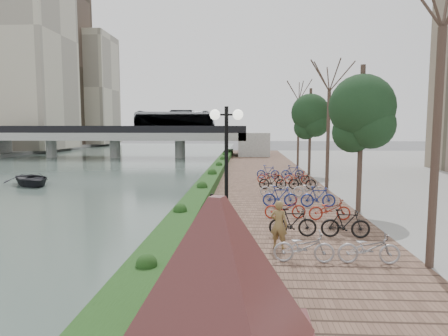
# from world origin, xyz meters

# --- Properties ---
(ground) EXTENTS (220.00, 220.00, 0.00)m
(ground) POSITION_xyz_m (0.00, 0.00, 0.00)
(ground) COLOR #59595B
(ground) RESTS_ON ground
(river_water) EXTENTS (30.00, 130.00, 0.02)m
(river_water) POSITION_xyz_m (-15.00, 25.00, 0.01)
(river_water) COLOR #475952
(river_water) RESTS_ON ground
(promenade) EXTENTS (8.00, 75.00, 0.50)m
(promenade) POSITION_xyz_m (4.00, 17.50, 0.25)
(promenade) COLOR brown
(promenade) RESTS_ON ground
(hedge) EXTENTS (1.10, 56.00, 0.60)m
(hedge) POSITION_xyz_m (0.60, 20.00, 0.80)
(hedge) COLOR #1D3B15
(hedge) RESTS_ON promenade
(chain_fence) EXTENTS (0.10, 14.10, 0.70)m
(chain_fence) POSITION_xyz_m (1.40, 2.00, 0.85)
(chain_fence) COLOR black
(chain_fence) RESTS_ON promenade
(granite_monument) EXTENTS (4.99, 4.99, 2.77)m
(granite_monument) POSITION_xyz_m (2.50, -2.82, 1.90)
(granite_monument) COLOR #4F2224
(granite_monument) RESTS_ON promenade
(lamppost) EXTENTS (1.02, 0.32, 4.45)m
(lamppost) POSITION_xyz_m (2.35, 3.29, 3.74)
(lamppost) COLOR black
(lamppost) RESTS_ON promenade
(motorcycle) EXTENTS (1.03, 1.80, 1.07)m
(motorcycle) POSITION_xyz_m (3.05, -0.31, 1.04)
(motorcycle) COLOR black
(motorcycle) RESTS_ON promenade
(pedestrian) EXTENTS (0.66, 0.56, 1.53)m
(pedestrian) POSITION_xyz_m (4.00, 3.48, 1.27)
(pedestrian) COLOR olive
(pedestrian) RESTS_ON promenade
(bicycle_parking) EXTENTS (2.40, 19.89, 1.00)m
(bicycle_parking) POSITION_xyz_m (5.50, 11.26, 0.97)
(bicycle_parking) COLOR #9D9CA1
(bicycle_parking) RESTS_ON promenade
(street_trees) EXTENTS (3.20, 37.12, 6.80)m
(street_trees) POSITION_xyz_m (8.00, 12.68, 3.69)
(street_trees) COLOR #392A22
(street_trees) RESTS_ON promenade
(bridge) EXTENTS (36.00, 10.77, 6.50)m
(bridge) POSITION_xyz_m (-13.28, 45.00, 3.37)
(bridge) COLOR gray
(bridge) RESTS_ON ground
(boat) EXTENTS (5.28, 5.35, 0.91)m
(boat) POSITION_xyz_m (-12.78, 19.29, 0.47)
(boat) COLOR black
(boat) RESTS_ON river_water
(far_buildings) EXTENTS (35.00, 38.00, 38.00)m
(far_buildings) POSITION_xyz_m (-41.66, 65.91, 16.12)
(far_buildings) COLOR #B0A992
(far_buildings) RESTS_ON far_bank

